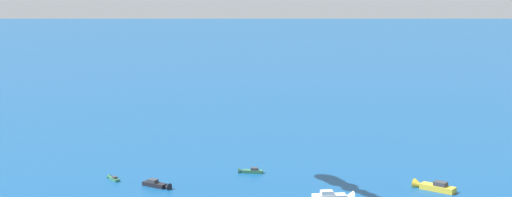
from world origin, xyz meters
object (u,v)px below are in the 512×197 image
at_px(motorboat_far_port, 335,196).
at_px(motorboat_outer_ring_a, 250,171).
at_px(motorboat_trailing, 158,185).
at_px(motorboat_outer_ring_b, 432,186).
at_px(motorboat_far_stbd, 113,178).

xyz_separation_m(motorboat_far_port, motorboat_outer_ring_a, (9.74, -30.36, -0.26)).
bearing_deg(motorboat_trailing, motorboat_outer_ring_b, 155.52).
xyz_separation_m(motorboat_far_stbd, motorboat_trailing, (-9.14, 11.34, 0.25)).
bearing_deg(motorboat_far_port, motorboat_far_stbd, -39.72).
bearing_deg(motorboat_far_port, motorboat_trailing, -36.05).
bearing_deg(motorboat_outer_ring_a, motorboat_trailing, 8.27).
distance_m(motorboat_far_port, motorboat_outer_ring_a, 31.89).
distance_m(motorboat_far_stbd, motorboat_trailing, 14.57).
distance_m(motorboat_trailing, motorboat_outer_ring_b, 69.12).
relative_size(motorboat_far_port, motorboat_far_stbd, 2.00).
bearing_deg(motorboat_outer_ring_a, motorboat_outer_ring_b, 138.11).
distance_m(motorboat_far_port, motorboat_trailing, 45.01).
distance_m(motorboat_trailing, motorboat_outer_ring_a, 26.94).
bearing_deg(motorboat_far_stbd, motorboat_trailing, 128.88).
height_order(motorboat_far_port, motorboat_trailing, motorboat_far_port).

